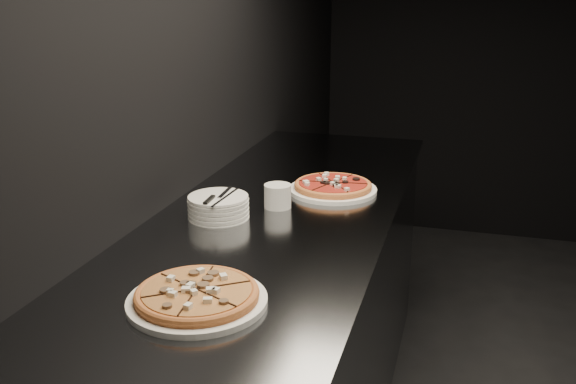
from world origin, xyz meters
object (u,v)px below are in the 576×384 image
(pizza_mushroom, at_px, (197,296))
(ramekin, at_px, (278,195))
(plate_stack, at_px, (218,207))
(cutlery, at_px, (219,197))
(pizza_tomato, at_px, (333,187))
(counter, at_px, (274,344))

(pizza_mushroom, distance_m, ramekin, 0.70)
(plate_stack, bearing_deg, ramekin, 43.69)
(pizza_mushroom, height_order, ramekin, ramekin)
(plate_stack, relative_size, ramekin, 2.13)
(plate_stack, distance_m, ramekin, 0.21)
(pizza_mushroom, distance_m, plate_stack, 0.58)
(plate_stack, bearing_deg, pizza_mushroom, -72.86)
(plate_stack, bearing_deg, cutlery, -62.38)
(pizza_mushroom, distance_m, cutlery, 0.57)
(pizza_tomato, height_order, plate_stack, plate_stack)
(ramekin, bearing_deg, cutlery, -132.09)
(counter, height_order, plate_stack, plate_stack)
(cutlery, bearing_deg, plate_stack, 114.66)
(counter, xyz_separation_m, plate_stack, (-0.16, -0.05, 0.49))
(plate_stack, relative_size, cutlery, 0.94)
(counter, xyz_separation_m, cutlery, (-0.16, -0.06, 0.53))
(plate_stack, height_order, cutlery, cutlery)
(ramekin, bearing_deg, counter, -82.53)
(pizza_mushroom, xyz_separation_m, ramekin, (-0.02, 0.70, 0.02))
(cutlery, height_order, ramekin, same)
(pizza_tomato, distance_m, plate_stack, 0.46)
(pizza_tomato, relative_size, ramekin, 3.49)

